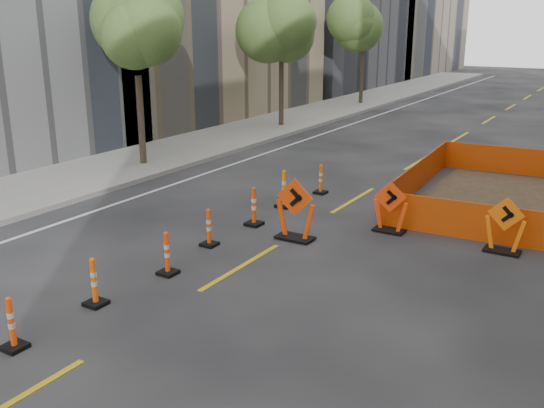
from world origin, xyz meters
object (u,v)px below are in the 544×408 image
Objects in this scene: channelizer_6 at (254,206)px; chevron_sign_right at (505,225)px; chevron_sign_center at (390,207)px; channelizer_4 at (167,253)px; chevron_sign_left at (295,209)px; channelizer_8 at (321,179)px; channelizer_5 at (209,227)px; channelizer_3 at (94,282)px; channelizer_2 at (11,323)px; channelizer_7 at (284,189)px.

chevron_sign_right is at bearing 12.73° from channelizer_6.
chevron_sign_right is at bearing -23.69° from chevron_sign_center.
channelizer_4 is 0.92× the size of channelizer_6.
chevron_sign_left is at bearing -159.50° from chevron_sign_right.
channelizer_8 is 0.71× the size of chevron_sign_center.
chevron_sign_left is at bearing 43.22° from channelizer_5.
channelizer_3 is 5.48m from channelizer_6.
channelizer_4 is at bearing -81.28° from channelizer_5.
channelizer_2 reaches higher than channelizer_5.
channelizer_8 reaches higher than channelizer_2.
channelizer_6 is at bearing 157.53° from chevron_sign_left.
channelizer_8 is at bearing 88.40° from channelizer_6.
channelizer_8 is at bearing 89.29° from channelizer_3.
channelizer_6 is 1.11× the size of channelizer_8.
channelizer_2 is 1.83m from channelizer_3.
channelizer_6 is 0.79× the size of chevron_sign_center.
chevron_sign_right reaches higher than channelizer_3.
channelizer_5 is 0.69× the size of chevron_sign_right.
channelizer_2 is 0.97× the size of channelizer_4.
channelizer_8 is (0.04, 10.95, 0.00)m from channelizer_2.
channelizer_3 is (-0.07, 1.83, 0.02)m from channelizer_2.
channelizer_8 is 0.60× the size of chevron_sign_left.
channelizer_4 is at bearing -86.44° from channelizer_7.
channelizer_2 is 0.89× the size of channelizer_6.
channelizer_2 is at bearing -92.06° from channelizer_4.
chevron_sign_center is at bearing 43.89° from channelizer_5.
channelizer_5 is (-0.28, 1.83, -0.02)m from channelizer_4.
channelizer_5 is at bearing -152.80° from chevron_sign_right.
channelizer_4 reaches higher than channelizer_5.
channelizer_7 is 6.15m from chevron_sign_right.
channelizer_4 is 5.85m from chevron_sign_center.
channelizer_8 is 4.26m from chevron_sign_left.
channelizer_7 is 0.81× the size of chevron_sign_right.
channelizer_7 is 1.17× the size of channelizer_8.
channelizer_3 is 0.92× the size of channelizer_6.
channelizer_6 is (-0.19, 3.65, 0.04)m from channelizer_4.
channelizer_8 is 6.32m from chevron_sign_right.
channelizer_4 reaches higher than channelizer_8.
channelizer_2 is 10.49m from chevron_sign_right.
chevron_sign_left is at bearing -14.80° from channelizer_6.
channelizer_7 is at bearing 148.44° from chevron_sign_center.
channelizer_3 is 1.02× the size of channelizer_8.
channelizer_6 is at bearing 87.21° from channelizer_5.
channelizer_4 is 1.85m from channelizer_5.
channelizer_5 is 5.48m from channelizer_8.
channelizer_4 is 0.61× the size of chevron_sign_left.
chevron_sign_left is 1.17× the size of chevron_sign_center.
channelizer_8 is 0.69× the size of chevron_sign_right.
channelizer_8 is (0.10, 3.65, -0.05)m from channelizer_6.
channelizer_7 is (-0.21, 9.13, 0.08)m from channelizer_2.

